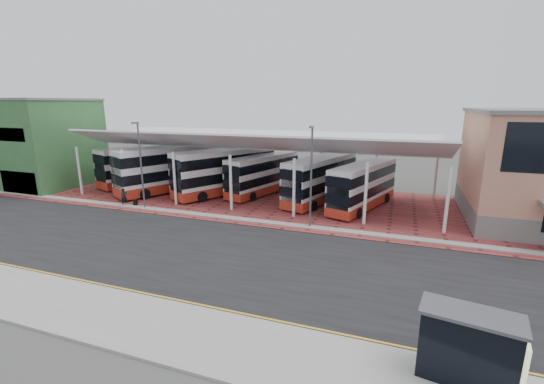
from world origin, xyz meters
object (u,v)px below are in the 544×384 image
at_px(bus_2, 225,172).
at_px(pedestrian, 124,197).
at_px(bus_shelter, 478,346).
at_px(bus_5, 363,186).
at_px(bus_0, 145,165).
at_px(bus_3, 263,175).
at_px(bus_4, 321,179).
at_px(bus_1, 171,169).

xyz_separation_m(bus_2, pedestrian, (-6.94, -7.68, -1.55)).
bearing_deg(bus_shelter, bus_5, 115.50).
bearing_deg(bus_5, bus_0, -166.33).
bearing_deg(bus_3, pedestrian, -122.49).
height_order(bus_4, bus_5, bus_4).
bearing_deg(bus_5, bus_shelter, -56.28).
xyz_separation_m(bus_3, bus_5, (10.82, -2.12, 0.01)).
bearing_deg(bus_0, bus_5, 14.48).
bearing_deg(bus_0, pedestrian, -43.81).
height_order(bus_1, bus_4, bus_1).
bearing_deg(bus_4, bus_3, -171.64).
distance_m(bus_4, bus_5, 4.39).
bearing_deg(bus_1, bus_5, 27.08).
bearing_deg(bus_4, bus_2, -160.20).
height_order(bus_1, bus_5, bus_1).
bearing_deg(bus_2, bus_shelter, -18.59).
bearing_deg(bus_2, bus_4, 31.16).
xyz_separation_m(bus_1, pedestrian, (-0.70, -6.77, -1.62)).
bearing_deg(bus_5, bus_3, -173.04).
distance_m(bus_2, bus_shelter, 30.46).
relative_size(bus_2, bus_5, 1.12).
xyz_separation_m(bus_4, bus_shelter, (10.32, -22.78, -0.47)).
height_order(bus_3, bus_shelter, bus_3).
height_order(bus_0, bus_3, bus_0).
bearing_deg(bus_3, bus_1, -149.46).
bearing_deg(bus_1, bus_3, 39.73).
relative_size(bus_1, pedestrian, 7.03).
bearing_deg(bus_shelter, bus_3, 135.22).
height_order(bus_0, bus_shelter, bus_0).
relative_size(bus_2, bus_shelter, 3.31).
xyz_separation_m(bus_3, bus_shelter, (16.89, -23.79, -0.33)).
relative_size(bus_3, bus_4, 0.94).
bearing_deg(pedestrian, bus_0, 49.56).
distance_m(bus_3, bus_4, 6.65).
height_order(bus_3, bus_5, bus_5).
distance_m(bus_2, bus_3, 4.15).
bearing_deg(bus_3, bus_2, -141.59).
height_order(bus_2, bus_4, bus_2).
relative_size(bus_3, bus_5, 0.99).
bearing_deg(bus_shelter, bus_4, 124.22).
bearing_deg(bus_4, bus_5, 2.43).
relative_size(bus_1, bus_5, 1.16).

